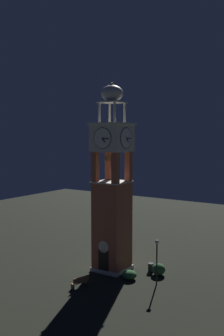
# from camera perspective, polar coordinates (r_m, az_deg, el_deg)

# --- Properties ---
(ground) EXTENTS (80.00, 80.00, 0.00)m
(ground) POSITION_cam_1_polar(r_m,az_deg,el_deg) (38.91, 0.00, -14.38)
(ground) COLOR black
(clock_tower) EXTENTS (3.40, 3.40, 17.55)m
(clock_tower) POSITION_cam_1_polar(r_m,az_deg,el_deg) (37.16, -0.00, -3.86)
(clock_tower) COLOR #AD5B42
(clock_tower) RESTS_ON ground
(park_bench) EXTENTS (0.83, 1.66, 0.95)m
(park_bench) POSITION_cam_1_polar(r_m,az_deg,el_deg) (34.72, -4.60, -15.98)
(park_bench) COLOR brown
(park_bench) RESTS_ON ground
(lamp_post) EXTENTS (0.36, 0.36, 3.89)m
(lamp_post) POSITION_cam_1_polar(r_m,az_deg,el_deg) (34.82, 6.45, -12.09)
(lamp_post) COLOR black
(lamp_post) RESTS_ON ground
(trash_bin) EXTENTS (0.52, 0.52, 0.80)m
(trash_bin) POSITION_cam_1_polar(r_m,az_deg,el_deg) (38.46, 5.58, -14.01)
(trash_bin) COLOR #2D2D33
(trash_bin) RESTS_ON ground
(shrub_near_entry) EXTENTS (1.24, 1.24, 1.05)m
(shrub_near_entry) POSITION_cam_1_polar(r_m,az_deg,el_deg) (37.68, 6.69, -14.23)
(shrub_near_entry) COLOR #336638
(shrub_near_entry) RESTS_ON ground
(shrub_left_of_tower) EXTENTS (1.30, 1.30, 0.80)m
(shrub_left_of_tower) POSITION_cam_1_polar(r_m,az_deg,el_deg) (36.50, 2.52, -15.05)
(shrub_left_of_tower) COLOR #336638
(shrub_left_of_tower) RESTS_ON ground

